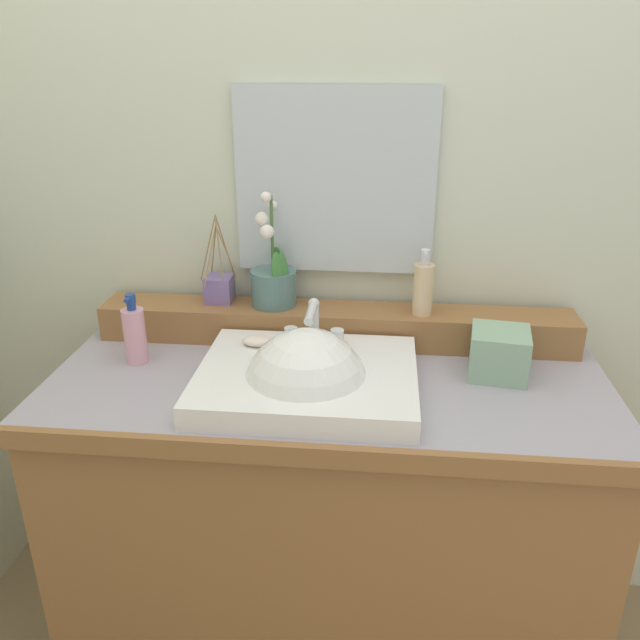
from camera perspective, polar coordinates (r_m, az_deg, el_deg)
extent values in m
cube|color=beige|center=(1.72, 1.98, 12.96)|extent=(2.87, 0.20, 2.45)
cube|color=#8D5F35|center=(1.72, 0.63, -18.02)|extent=(1.26, 0.55, 0.79)
cube|color=#9D98A5|center=(1.48, 0.69, -5.79)|extent=(1.28, 0.57, 0.04)
cube|color=#8D5F35|center=(1.24, -0.53, -12.05)|extent=(1.28, 0.02, 0.04)
cube|color=#8D5F35|center=(1.64, 1.36, -0.42)|extent=(1.21, 0.13, 0.09)
cube|color=white|center=(1.41, -1.16, -5.33)|extent=(0.48, 0.39, 0.05)
sphere|color=white|center=(1.40, -1.25, -6.24)|extent=(0.27, 0.27, 0.27)
cylinder|color=silver|center=(1.50, -0.55, -0.30)|extent=(0.02, 0.02, 0.10)
cylinder|color=silver|center=(1.43, -0.80, 0.69)|extent=(0.02, 0.11, 0.02)
sphere|color=silver|center=(1.48, -0.56, 1.48)|extent=(0.03, 0.03, 0.03)
cylinder|color=silver|center=(1.52, -2.61, -1.33)|extent=(0.03, 0.03, 0.04)
cylinder|color=silver|center=(1.51, 1.53, -1.51)|extent=(0.03, 0.03, 0.04)
ellipsoid|color=beige|center=(1.51, -5.65, -1.87)|extent=(0.07, 0.04, 0.02)
cylinder|color=slate|center=(1.64, -4.17, 2.91)|extent=(0.12, 0.12, 0.09)
cylinder|color=tan|center=(1.63, -4.21, 4.24)|extent=(0.10, 0.10, 0.01)
cylinder|color=#476B38|center=(1.60, -4.32, 7.69)|extent=(0.01, 0.01, 0.19)
ellipsoid|color=#387033|center=(1.58, -3.87, 4.48)|extent=(0.04, 0.04, 0.09)
ellipsoid|color=#387033|center=(1.66, -3.86, 5.36)|extent=(0.03, 0.03, 0.08)
ellipsoid|color=#387033|center=(1.59, -3.28, 4.60)|extent=(0.04, 0.04, 0.09)
sphere|color=silver|center=(1.58, -4.77, 7.87)|extent=(0.04, 0.04, 0.04)
sphere|color=silver|center=(1.59, -5.23, 9.00)|extent=(0.03, 0.03, 0.03)
sphere|color=silver|center=(1.60, -4.24, 10.19)|extent=(0.02, 0.02, 0.02)
sphere|color=silver|center=(1.56, -4.87, 10.89)|extent=(0.03, 0.03, 0.03)
cylinder|color=#D7B88C|center=(1.59, 9.21, 2.70)|extent=(0.05, 0.05, 0.13)
cylinder|color=silver|center=(1.56, 9.37, 5.22)|extent=(0.02, 0.02, 0.02)
cylinder|color=silver|center=(1.56, 9.42, 5.89)|extent=(0.02, 0.02, 0.02)
cylinder|color=silver|center=(1.55, 9.45, 5.89)|extent=(0.01, 0.03, 0.01)
cube|color=#745E9C|center=(1.68, -8.98, 2.76)|extent=(0.07, 0.07, 0.07)
cylinder|color=#9E7A4C|center=(1.64, -8.31, 5.90)|extent=(0.05, 0.00, 0.15)
cylinder|color=#9E7A4C|center=(1.67, -8.53, 6.67)|extent=(0.03, 0.07, 0.17)
cylinder|color=#9E7A4C|center=(1.67, -9.52, 5.96)|extent=(0.03, 0.04, 0.14)
cylinder|color=#9E7A4C|center=(1.65, -10.01, 6.31)|extent=(0.05, 0.00, 0.17)
cylinder|color=#9E7A4C|center=(1.63, -9.83, 5.62)|extent=(0.03, 0.06, 0.14)
cylinder|color=#9E7A4C|center=(1.63, -9.00, 6.22)|extent=(0.02, 0.03, 0.17)
cylinder|color=#DB9BAB|center=(1.58, -16.23, -1.38)|extent=(0.05, 0.05, 0.14)
cylinder|color=navy|center=(1.55, -16.54, 1.21)|extent=(0.02, 0.02, 0.02)
cylinder|color=navy|center=(1.54, -16.62, 1.87)|extent=(0.02, 0.02, 0.02)
cylinder|color=navy|center=(1.53, -16.83, 1.82)|extent=(0.01, 0.03, 0.01)
cube|color=#86AC8B|center=(1.52, 15.73, -2.86)|extent=(0.15, 0.15, 0.11)
cube|color=silver|center=(1.61, 1.36, 12.24)|extent=(0.50, 0.02, 0.45)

